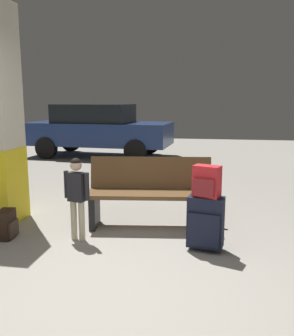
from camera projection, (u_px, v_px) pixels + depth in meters
The scene contains 7 objects.
ground_plane at pixel (164, 189), 7.08m from camera, with size 18.00×18.00×0.10m, color gray.
bench at pixel (150, 193), 4.80m from camera, with size 1.65×0.72×0.89m.
suitcase at pixel (205, 222), 4.00m from camera, with size 0.41×0.29×0.60m.
backpack_bright at pixel (207, 182), 3.92m from camera, with size 0.32×0.27×0.34m.
child at pixel (77, 190), 4.25m from camera, with size 0.32×0.22×0.98m.
backpack_dark_floor at pixel (6, 225), 4.39m from camera, with size 0.22×0.30×0.34m.
parked_car_far at pixel (98, 129), 10.76m from camera, with size 4.21×2.02×1.51m.
Camera 1 is at (0.83, -2.85, 1.62)m, focal length 39.53 mm.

